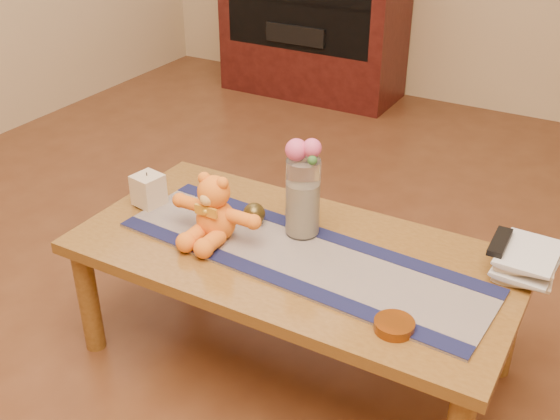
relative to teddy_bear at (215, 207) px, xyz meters
The scene contains 29 objects.
floor 0.62m from the teddy_bear, 13.01° to the left, with size 5.50×5.50×0.00m, color #512B17.
coffee_table_top 0.29m from the teddy_bear, 13.01° to the left, with size 1.40×0.70×0.04m, color brown.
table_leg_fl 0.58m from the teddy_bear, 149.12° to the right, with size 0.07×0.07×0.41m, color brown.
table_leg_bl 0.63m from the teddy_bear, 138.04° to the left, with size 0.07×0.07×0.41m, color brown.
table_leg_br 1.02m from the teddy_bear, 21.32° to the left, with size 0.07×0.07×0.41m, color brown.
persian_runner 0.31m from the teddy_bear, ahead, with size 1.20×0.35×0.01m, color #1E1A4A.
runner_border_near 0.32m from the teddy_bear, 22.00° to the right, with size 1.20×0.06×0.00m, color #14173D.
runner_border_far 0.36m from the teddy_bear, 30.58° to the left, with size 1.20×0.06×0.00m, color #14173D.
teddy_bear is the anchor object (origin of this frame).
pillar_candle 0.33m from the teddy_bear, 169.75° to the left, with size 0.09×0.09×0.11m, color beige.
candle_wick 0.33m from the teddy_bear, 169.75° to the left, with size 0.00×0.00×0.01m, color black.
glass_vase 0.28m from the teddy_bear, 33.23° to the left, with size 0.11×0.11×0.26m, color silver.
potpourri_fill 0.28m from the teddy_bear, 33.23° to the left, with size 0.09×0.09×0.18m, color beige.
rose_left 0.32m from the teddy_bear, 33.81° to the left, with size 0.07×0.07×0.07m, color #DE4E7F.
rose_right 0.36m from the teddy_bear, 31.42° to the left, with size 0.06×0.06×0.06m, color #DE4E7F.
blue_flower_back 0.36m from the teddy_bear, 37.68° to the left, with size 0.04×0.04×0.04m, color #4C59A5.
blue_flower_side 0.32m from the teddy_bear, 40.39° to the left, with size 0.04×0.04×0.04m, color #4C59A5.
leaf_sprig 0.35m from the teddy_bear, 25.90° to the left, with size 0.03×0.03×0.03m, color #33662D.
bronze_ball 0.16m from the teddy_bear, 61.80° to the left, with size 0.07×0.07×0.07m, color #463917.
book_bottom 0.89m from the teddy_bear, 19.53° to the left, with size 0.17×0.22×0.02m, color beige.
book_lower 0.89m from the teddy_bear, 19.18° to the left, with size 0.16×0.22×0.02m, color beige.
book_upper 0.88m from the teddy_bear, 19.83° to the left, with size 0.17×0.22×0.02m, color beige.
book_top 0.88m from the teddy_bear, 19.32° to the left, with size 0.16×0.22×0.02m, color beige.
tv_remote 0.88m from the teddy_bear, 18.90° to the left, with size 0.04×0.16×0.02m, color black.
amber_dish 0.69m from the teddy_bear, 12.89° to the right, with size 0.11×0.11×0.03m, color #BF5914.
media_cabinet 2.71m from the teddy_bear, 110.47° to the left, with size 1.20×0.50×1.10m, color black.
cabinet_cavity 2.49m from the teddy_bear, 112.36° to the left, with size 1.02×0.03×0.61m, color black.
cabinet_shelf 2.57m from the teddy_bear, 111.64° to the left, with size 1.02×0.20×0.03m, color black.
stereo_lower 2.59m from the teddy_bear, 111.47° to the left, with size 0.42×0.28×0.12m, color black.
Camera 1 is at (0.83, -1.56, 1.60)m, focal length 42.72 mm.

